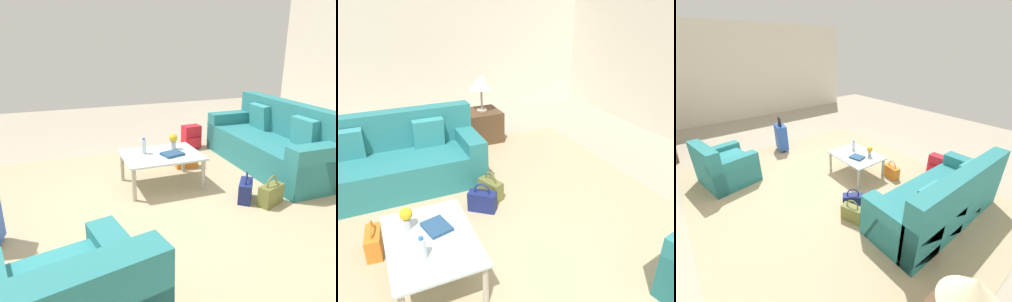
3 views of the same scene
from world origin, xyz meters
The scene contains 13 objects.
ground_plane centered at (0.00, 0.00, 0.00)m, with size 12.00×12.00×0.00m, color #A89E89.
wall_left centered at (-5.06, 0.00, 1.55)m, with size 0.12×8.00×3.10m, color silver.
area_rug centered at (-0.60, 0.20, 0.00)m, with size 5.20×4.40×0.01m, color tan.
couch centered at (-2.20, -0.60, 0.32)m, with size 0.88×2.22×0.95m.
coffee_table centered at (-0.40, -0.50, 0.38)m, with size 0.98×0.73×0.43m.
water_bottle centered at (-0.20, -0.60, 0.52)m, with size 0.06×0.06×0.20m.
coffee_table_book centered at (-0.52, -0.42, 0.44)m, with size 0.25×0.20×0.03m, color navy.
flower_vase centered at (-0.62, -0.65, 0.55)m, with size 0.11×0.11×0.21m.
side_table centered at (-3.20, 1.00, 0.26)m, with size 0.58×0.58×0.53m, color #513823.
table_lamp centered at (-3.20, 1.00, 1.02)m, with size 0.40×0.40×0.62m.
handbag_navy centered at (-1.19, 0.24, 0.13)m, with size 0.31×0.34×0.36m.
handbag_orange centered at (-0.95, -0.96, 0.13)m, with size 0.33×0.18×0.36m.
handbag_olive centered at (-1.40, 0.43, 0.13)m, with size 0.35×0.24×0.36m.
Camera 2 is at (1.84, -0.82, 2.24)m, focal length 35.00 mm.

